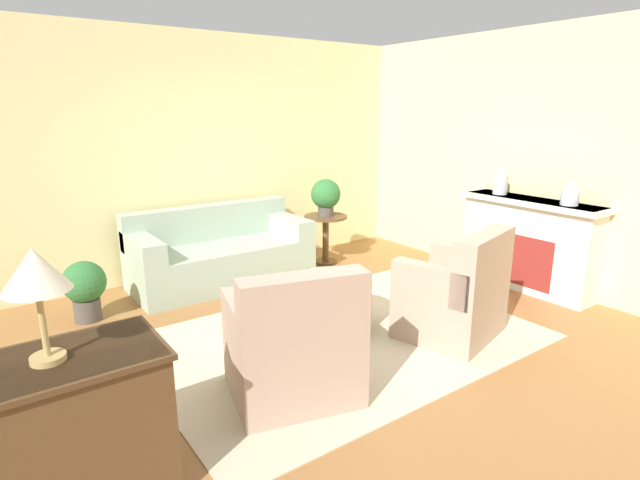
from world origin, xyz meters
The scene contains 16 objects.
ground_plane centered at (0.00, 0.00, 0.00)m, with size 16.00×16.00×0.00m, color #996638.
wall_back centered at (0.00, 2.56, 1.40)m, with size 8.99×0.12×2.80m.
wall_right centered at (2.69, 0.00, 1.40)m, with size 0.12×9.26×2.80m.
rug centered at (0.00, 0.00, 0.01)m, with size 3.26×2.26×0.01m.
couch centered at (-0.23, 1.99, 0.32)m, with size 2.00×0.88×0.86m.
armchair_left centered at (-0.84, -0.53, 0.37)m, with size 0.99×0.92×0.96m.
armchair_right centered at (0.84, -0.53, 0.37)m, with size 0.99×0.92×0.96m.
ottoman_table centered at (0.06, 0.21, 0.31)m, with size 0.69×0.69×0.48m.
side_table centered at (1.18, 1.86, 0.43)m, with size 0.54×0.54×0.63m.
fireplace centered at (2.45, -0.17, 0.53)m, with size 0.44×1.57×1.00m.
dresser centered at (-2.30, -0.68, 0.42)m, with size 1.03×0.58×0.81m.
vase_mantel_near centered at (2.43, 0.23, 1.12)m, with size 0.16×0.16×0.30m.
vase_mantel_far centered at (2.43, -0.58, 1.09)m, with size 0.17×0.17×0.22m.
potted_plant_on_side_table centered at (1.18, 1.86, 0.89)m, with size 0.37×0.37×0.47m.
potted_plant_floor centered at (-1.72, 1.72, 0.34)m, with size 0.39×0.39×0.58m.
table_lamp centered at (-2.30, -0.68, 1.24)m, with size 0.30×0.30×0.55m.
Camera 1 is at (-2.49, -3.13, 1.96)m, focal length 28.00 mm.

